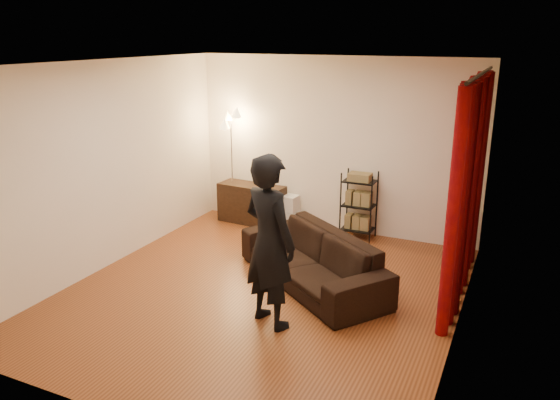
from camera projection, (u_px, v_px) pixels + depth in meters
The scene contains 14 objects.
floor at pixel (262, 292), 6.62m from camera, with size 5.00×5.00×0.00m, color brown.
ceiling at pixel (260, 63), 5.83m from camera, with size 5.00×5.00×0.00m, color white.
wall_back at pixel (334, 146), 8.39m from camera, with size 5.00×5.00×0.00m, color #F1E1CB.
wall_front at pixel (110, 266), 4.05m from camera, with size 5.00×5.00×0.00m, color #F1E1CB.
wall_left at pixel (107, 166), 7.12m from camera, with size 5.00×5.00×0.00m, color #F1E1CB.
wall_right at pixel (467, 211), 5.32m from camera, with size 5.00×5.00×0.00m, color #F1E1CB.
curtain_rod at pixel (481, 74), 5.97m from camera, with size 0.04×0.04×2.65m, color black.
curtain at pixel (467, 188), 6.36m from camera, with size 0.22×2.65×2.55m, color #750503, non-canonical shape.
sofa at pixel (312, 259), 6.76m from camera, with size 2.24×0.88×0.66m, color black.
person at pixel (270, 242), 5.66m from camera, with size 0.68×0.45×1.87m, color black.
media_cabinet at pixel (252, 204), 8.97m from camera, with size 1.10×0.41×0.64m, color black.
storage_boxes at pixel (288, 211), 8.82m from camera, with size 0.31×0.25×0.52m, color silver, non-canonical shape.
wire_shelf at pixel (359, 205), 8.24m from camera, with size 0.47×0.33×1.04m, color black, non-canonical shape.
floor_lamp at pixel (232, 167), 8.95m from camera, with size 0.33×0.33×1.82m, color silver, non-canonical shape.
Camera 1 is at (2.71, -5.35, 3.01)m, focal length 35.00 mm.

